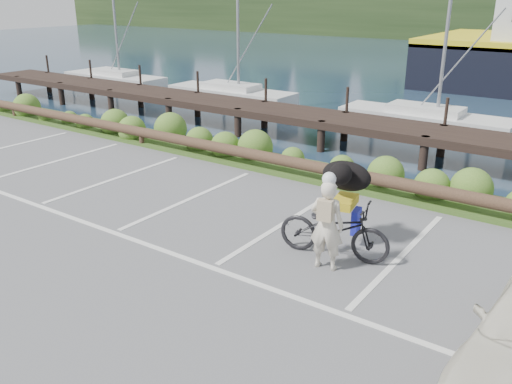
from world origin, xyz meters
TOP-DOWN VIEW (x-y plane):
  - ground at (0.00, 0.00)m, footprint 72.00×72.00m
  - vegetation_strip at (0.00, 5.30)m, footprint 34.00×1.60m
  - log_rail at (0.00, 4.60)m, footprint 32.00×0.30m
  - bicycle at (1.55, 1.25)m, footprint 2.17×1.10m
  - cyclist at (1.64, 0.78)m, footprint 0.67×0.50m
  - dog at (1.42, 1.91)m, footprint 0.66×1.05m

SIDE VIEW (x-z plane):
  - ground at x=0.00m, z-range 0.00..0.00m
  - log_rail at x=0.00m, z-range -0.30..0.30m
  - vegetation_strip at x=0.00m, z-range 0.00..0.10m
  - bicycle at x=1.55m, z-range 0.00..1.09m
  - cyclist at x=1.64m, z-range 0.00..1.65m
  - dog at x=1.42m, z-range 1.09..1.66m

